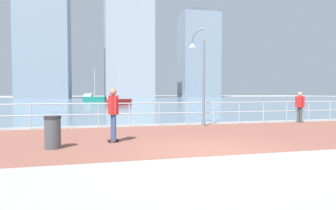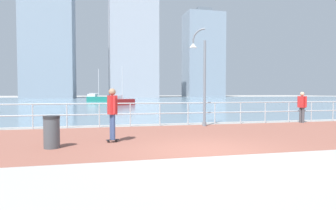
# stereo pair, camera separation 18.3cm
# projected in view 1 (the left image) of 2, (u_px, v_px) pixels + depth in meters

# --- Properties ---
(ground) EXTENTS (220.00, 220.00, 0.00)m
(ground) POSITION_uv_depth(u_px,v_px,m) (113.00, 103.00, 46.62)
(ground) COLOR #ADAAA5
(brick_paving) EXTENTS (28.00, 6.83, 0.01)m
(brick_paving) POSITION_uv_depth(u_px,v_px,m) (180.00, 136.00, 10.62)
(brick_paving) COLOR #935647
(brick_paving) RESTS_ON ground
(harbor_water) EXTENTS (180.00, 88.00, 0.00)m
(harbor_water) POSITION_uv_depth(u_px,v_px,m) (109.00, 101.00, 57.47)
(harbor_water) COLOR #6B899E
(harbor_water) RESTS_ON ground
(waterfront_railing) EXTENTS (25.25, 0.06, 1.11)m
(waterfront_railing) POSITION_uv_depth(u_px,v_px,m) (159.00, 110.00, 13.89)
(waterfront_railing) COLOR #B2BCC1
(waterfront_railing) RESTS_ON ground
(lamppost) EXTENTS (0.78, 0.49, 4.60)m
(lamppost) POSITION_uv_depth(u_px,v_px,m) (200.00, 72.00, 13.77)
(lamppost) COLOR slate
(lamppost) RESTS_ON ground
(skateboarder) EXTENTS (0.41, 0.56, 1.72)m
(skateboarder) POSITION_uv_depth(u_px,v_px,m) (113.00, 110.00, 9.27)
(skateboarder) COLOR black
(skateboarder) RESTS_ON ground
(bystander) EXTENTS (0.32, 0.56, 1.62)m
(bystander) POSITION_uv_depth(u_px,v_px,m) (300.00, 105.00, 15.42)
(bystander) COLOR #4C4C51
(bystander) RESTS_ON ground
(trash_bin) EXTENTS (0.46, 0.46, 0.93)m
(trash_bin) POSITION_uv_depth(u_px,v_px,m) (53.00, 132.00, 8.25)
(trash_bin) COLOR #474C51
(trash_bin) RESTS_ON ground
(sailboat_red) EXTENTS (3.41, 3.12, 4.97)m
(sailboat_red) POSITION_uv_depth(u_px,v_px,m) (118.00, 101.00, 37.08)
(sailboat_red) COLOR #B21E1E
(sailboat_red) RESTS_ON ground
(sailboat_white) EXTENTS (4.18, 2.93, 5.68)m
(sailboat_white) POSITION_uv_depth(u_px,v_px,m) (94.00, 99.00, 50.66)
(sailboat_white) COLOR #197266
(sailboat_white) RESTS_ON ground
(tower_beige) EXTENTS (14.34, 10.27, 33.81)m
(tower_beige) POSITION_uv_depth(u_px,v_px,m) (199.00, 55.00, 113.09)
(tower_beige) COLOR #8493A3
(tower_beige) RESTS_ON ground
(tower_steel) EXTENTS (14.87, 14.59, 38.06)m
(tower_steel) POSITION_uv_depth(u_px,v_px,m) (128.00, 41.00, 95.17)
(tower_steel) COLOR #A3A8B2
(tower_steel) RESTS_ON ground
(tower_concrete) EXTENTS (13.68, 14.29, 40.67)m
(tower_concrete) POSITION_uv_depth(u_px,v_px,m) (44.00, 30.00, 83.43)
(tower_concrete) COLOR #8493A3
(tower_concrete) RESTS_ON ground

